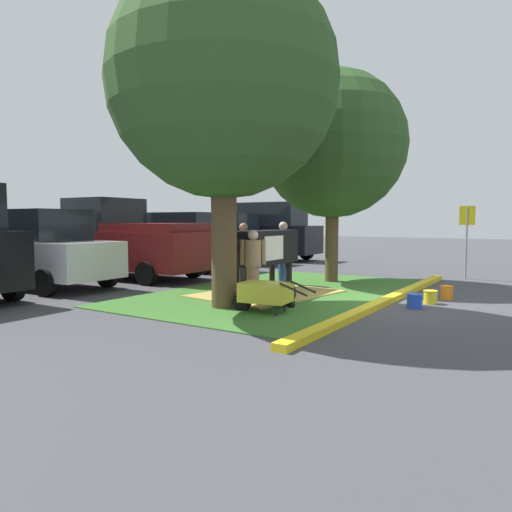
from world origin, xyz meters
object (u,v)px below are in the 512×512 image
object	(u,v)px
person_visitor_far	(283,251)
person_handler	(253,265)
sedan_blue	(226,239)
suv_dark_grey	(267,231)
shade_tree_right	(333,145)
hatchback_white	(41,250)
sedan_silver	(186,242)
cow_holstein	(262,248)
parking_sign	(467,228)
calf_lying	(285,293)
bucket_yellow	(430,297)
bucket_orange	(447,292)
shade_tree_left	(223,83)
bucket_blue	(414,301)
wheelbarrow	(264,293)
pickup_truck_maroon	(125,241)
person_visitor_near	(244,252)

from	to	relation	value
person_visitor_far	person_handler	bearing A→B (deg)	-162.04
sedan_blue	suv_dark_grey	distance (m)	2.45
shade_tree_right	person_visitor_far	bearing A→B (deg)	148.56
hatchback_white	shade_tree_right	bearing A→B (deg)	-48.59
suv_dark_grey	sedan_silver	bearing A→B (deg)	178.55
cow_holstein	parking_sign	size ratio (longest dim) A/B	1.45
calf_lying	parking_sign	world-z (taller)	parking_sign
bucket_yellow	bucket_orange	world-z (taller)	bucket_orange
shade_tree_right	person_handler	bearing A→B (deg)	-178.35
cow_holstein	sedan_blue	bearing A→B (deg)	42.50
shade_tree_left	bucket_blue	bearing A→B (deg)	-57.90
bucket_orange	parking_sign	bearing A→B (deg)	4.14
shade_tree_left	shade_tree_right	distance (m)	4.93
calf_lying	wheelbarrow	distance (m)	1.06
bucket_orange	suv_dark_grey	size ratio (longest dim) A/B	0.07
shade_tree_left	bucket_yellow	size ratio (longest dim) A/B	22.45
parking_sign	bucket_orange	distance (m)	4.41
suv_dark_grey	wheelbarrow	bearing A→B (deg)	-148.53
person_handler	pickup_truck_maroon	size ratio (longest dim) A/B	0.28
bucket_blue	person_visitor_near	bearing A→B (deg)	78.81
bucket_yellow	suv_dark_grey	distance (m)	11.71
parking_sign	hatchback_white	size ratio (longest dim) A/B	0.49
shade_tree_left	parking_sign	bearing A→B (deg)	-22.74
calf_lying	pickup_truck_maroon	world-z (taller)	pickup_truck_maroon
shade_tree_left	person_visitor_near	xyz separation A→B (m)	(2.94, 1.55, -3.47)
bucket_blue	person_visitor_far	bearing A→B (deg)	68.20
suv_dark_grey	person_handler	bearing A→B (deg)	-149.76
bucket_blue	suv_dark_grey	xyz separation A→B (m)	(8.40, 8.62, 1.12)
bucket_blue	sedan_silver	size ratio (longest dim) A/B	0.07
bucket_yellow	bucket_orange	size ratio (longest dim) A/B	0.96
shade_tree_right	sedan_blue	world-z (taller)	shade_tree_right
calf_lying	person_visitor_near	size ratio (longest dim) A/B	0.78
person_visitor_near	bucket_orange	xyz separation A→B (m)	(0.54, -5.07, -0.74)
person_visitor_far	bucket_orange	size ratio (longest dim) A/B	5.56
calf_lying	person_visitor_far	size ratio (longest dim) A/B	0.77
person_visitor_near	hatchback_white	xyz separation A→B (m)	(-3.20, 4.16, 0.08)
bucket_blue	sedan_silver	world-z (taller)	sedan_silver
cow_holstein	bucket_blue	size ratio (longest dim) A/B	9.88
shade_tree_left	bucket_blue	xyz separation A→B (m)	(2.01, -3.20, -4.22)
shade_tree_left	person_visitor_far	xyz separation A→B (m)	(3.56, 0.69, -3.45)
cow_holstein	calf_lying	distance (m)	1.75
shade_tree_left	parking_sign	size ratio (longest dim) A/B	3.06
wheelbarrow	sedan_silver	world-z (taller)	sedan_silver
sedan_blue	hatchback_white	bearing A→B (deg)	-178.66
hatchback_white	sedan_blue	distance (m)	8.28
sedan_silver	pickup_truck_maroon	bearing A→B (deg)	179.51
sedan_silver	cow_holstein	bearing A→B (deg)	-121.59
person_visitor_far	bucket_blue	world-z (taller)	person_visitor_far
parking_sign	person_handler	bearing A→B (deg)	157.09
shade_tree_right	bucket_orange	size ratio (longest dim) A/B	19.19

